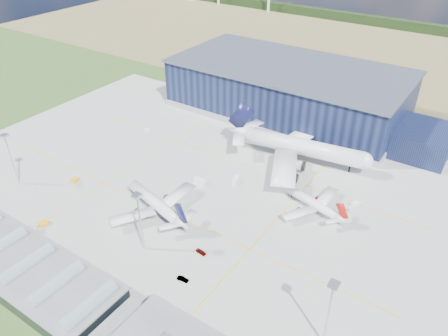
% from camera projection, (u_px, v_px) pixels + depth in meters
% --- Properties ---
extents(ground, '(600.00, 600.00, 0.00)m').
position_uv_depth(ground, '(177.00, 196.00, 173.88)').
color(ground, '#32541F').
rests_on(ground, ground).
extents(apron, '(220.00, 160.00, 0.08)m').
position_uv_depth(apron, '(192.00, 184.00, 180.84)').
color(apron, '#969792').
rests_on(apron, ground).
extents(farmland, '(600.00, 220.00, 0.01)m').
position_uv_depth(farmland, '(363.00, 52.00, 327.53)').
color(farmland, olive).
rests_on(farmland, ground).
extents(treeline, '(600.00, 8.00, 8.00)m').
position_uv_depth(treeline, '(394.00, 24.00, 381.24)').
color(treeline, black).
rests_on(treeline, ground).
extents(hangar, '(145.00, 62.00, 26.10)m').
position_uv_depth(hangar, '(292.00, 93.00, 232.50)').
color(hangar, black).
rests_on(hangar, ground).
extents(glass_concourse, '(78.00, 23.00, 8.60)m').
position_uv_depth(glass_concourse, '(35.00, 276.00, 133.02)').
color(glass_concourse, black).
rests_on(glass_concourse, ground).
extents(light_mast_west, '(2.60, 2.60, 23.00)m').
position_uv_depth(light_mast_west, '(9.00, 152.00, 172.84)').
color(light_mast_west, silver).
rests_on(light_mast_west, ground).
extents(light_mast_center, '(2.60, 2.60, 23.00)m').
position_uv_depth(light_mast_center, '(139.00, 213.00, 139.90)').
color(light_mast_center, silver).
rests_on(light_mast_center, ground).
extents(light_mast_east, '(2.60, 2.60, 23.00)m').
position_uv_depth(light_mast_east, '(330.00, 304.00, 109.30)').
color(light_mast_east, silver).
rests_on(light_mast_east, ground).
extents(airliner_navy, '(47.31, 46.70, 12.68)m').
position_uv_depth(airliner_navy, '(154.00, 197.00, 162.48)').
color(airliner_navy, white).
rests_on(airliner_navy, ground).
extents(airliner_red, '(37.88, 37.42, 10.06)m').
position_uv_depth(airliner_red, '(312.00, 198.00, 164.07)').
color(airliner_red, white).
rests_on(airliner_red, ground).
extents(airliner_widebody, '(77.06, 75.81, 22.21)m').
position_uv_depth(airliner_widebody, '(304.00, 139.00, 190.25)').
color(airliner_widebody, white).
rests_on(airliner_widebody, ground).
extents(gse_tug_a, '(3.27, 4.04, 1.46)m').
position_uv_depth(gse_tug_a, '(75.00, 180.00, 182.03)').
color(gse_tug_a, '#FFAE16').
rests_on(gse_tug_a, ground).
extents(gse_tug_b, '(2.90, 3.77, 1.46)m').
position_uv_depth(gse_tug_b, '(43.00, 223.00, 158.40)').
color(gse_tug_b, '#FFAE16').
rests_on(gse_tug_b, ground).
extents(gse_van_a, '(5.12, 2.49, 2.18)m').
position_uv_depth(gse_van_a, '(199.00, 181.00, 180.78)').
color(gse_van_a, white).
rests_on(gse_van_a, ground).
extents(gse_cart_a, '(3.17, 3.80, 1.41)m').
position_uv_depth(gse_cart_a, '(355.00, 204.00, 168.15)').
color(gse_cart_a, white).
rests_on(gse_cart_a, ground).
extents(gse_van_b, '(3.40, 5.26, 2.22)m').
position_uv_depth(gse_van_b, '(236.00, 180.00, 181.62)').
color(gse_van_b, white).
rests_on(gse_van_b, ground).
extents(gse_tug_c, '(2.45, 3.46, 1.40)m').
position_uv_depth(gse_tug_c, '(329.00, 156.00, 198.75)').
color(gse_tug_c, '#FFAE16').
rests_on(gse_tug_c, ground).
extents(gse_cart_b, '(3.26, 2.39, 1.31)m').
position_uv_depth(gse_cart_b, '(147.00, 130.00, 220.06)').
color(gse_cart_b, white).
rests_on(gse_cart_b, ground).
extents(airstair, '(2.86, 4.72, 2.82)m').
position_uv_depth(airstair, '(30.00, 229.00, 154.79)').
color(airstair, white).
rests_on(airstair, ground).
extents(car_a, '(4.02, 2.06, 1.31)m').
position_uv_depth(car_a, '(201.00, 252.00, 146.12)').
color(car_a, '#99999E').
rests_on(car_a, ground).
extents(car_b, '(3.94, 1.84, 1.25)m').
position_uv_depth(car_b, '(183.00, 279.00, 135.91)').
color(car_b, '#99999E').
rests_on(car_b, ground).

